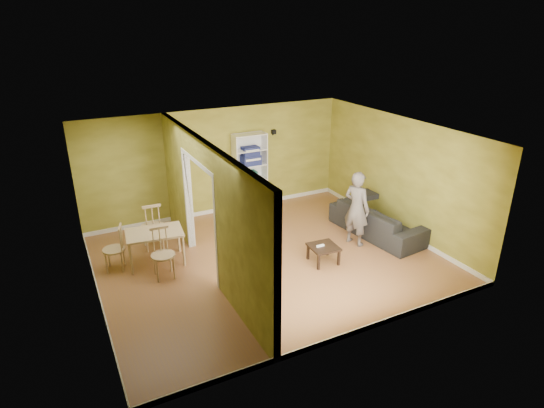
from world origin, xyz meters
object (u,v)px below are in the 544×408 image
at_px(dining_table, 155,235).
at_px(chair_left, 114,248).
at_px(chair_far, 152,225).
at_px(bookshelf, 249,172).
at_px(chair_near, 163,254).
at_px(sofa, 377,216).
at_px(coffee_table, 324,248).
at_px(person, 357,202).

relative_size(dining_table, chair_left, 1.17).
xyz_separation_m(dining_table, chair_far, (0.10, 0.66, -0.07)).
distance_m(bookshelf, chair_near, 3.68).
xyz_separation_m(sofa, chair_far, (-4.63, 1.60, 0.09)).
xyz_separation_m(sofa, chair_left, (-5.51, 1.02, 0.02)).
relative_size(coffee_table, chair_far, 0.51).
bearing_deg(coffee_table, chair_far, 143.20).
bearing_deg(bookshelf, chair_left, -155.30).
height_order(person, coffee_table, person).
relative_size(coffee_table, dining_table, 0.50).
relative_size(sofa, coffee_table, 4.26).
bearing_deg(dining_table, coffee_table, -26.62).
relative_size(sofa, chair_left, 2.49).
height_order(coffee_table, chair_near, chair_near).
distance_m(person, chair_far, 4.32).
relative_size(sofa, chair_far, 2.18).
relative_size(person, bookshelf, 0.97).
bearing_deg(coffee_table, dining_table, 153.38).
distance_m(bookshelf, dining_table, 3.31).
height_order(bookshelf, chair_left, bookshelf).
bearing_deg(sofa, person, 95.78).
xyz_separation_m(coffee_table, chair_near, (-2.97, 0.87, 0.18)).
bearing_deg(sofa, chair_near, 79.83).
bearing_deg(bookshelf, coffee_table, -86.98).
relative_size(person, chair_far, 1.82).
bearing_deg(person, chair_far, 46.17).
bearing_deg(chair_far, coffee_table, 146.12).
distance_m(person, chair_left, 4.96).
height_order(dining_table, chair_left, chair_left).
distance_m(sofa, chair_left, 5.60).
xyz_separation_m(sofa, dining_table, (-4.73, 0.94, 0.16)).
bearing_deg(dining_table, bookshelf, 31.56).
relative_size(dining_table, chair_far, 1.03).
xyz_separation_m(sofa, chair_near, (-4.73, 0.33, 0.05)).
relative_size(bookshelf, chair_far, 1.87).
height_order(sofa, chair_near, chair_near).
bearing_deg(chair_left, dining_table, 100.51).
distance_m(coffee_table, chair_left, 4.06).
bearing_deg(bookshelf, person, -66.55).
distance_m(coffee_table, chair_near, 3.10).
distance_m(person, dining_table, 4.18).
relative_size(coffee_table, chair_near, 0.55).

